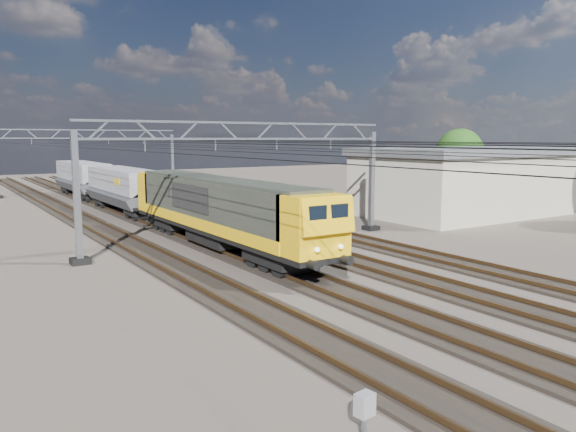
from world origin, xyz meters
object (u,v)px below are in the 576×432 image
catenary_gantry_far (91,159)px  hopper_wagon_mid (83,177)px  industrial_shed (471,180)px  catenary_gantry_mid (247,178)px  tree_far (463,154)px  hopper_wagon_lead (124,187)px  locomotive (219,208)px  trackside_cabinet (365,407)px

catenary_gantry_far → hopper_wagon_mid: (-2.00, -4.41, -1.67)m
industrial_shed → catenary_gantry_far: bearing=122.9°
catenary_gantry_mid → tree_far: tree_far is taller
hopper_wagon_lead → industrial_shed: (24.00, -15.39, 0.49)m
locomotive → trackside_cabinet: size_ratio=18.55×
hopper_wagon_mid → industrial_shed: (24.00, -29.59, 0.49)m
catenary_gantry_mid → trackside_cabinet: catenary_gantry_mid is taller
hopper_wagon_mid → tree_far: tree_far is taller
catenary_gantry_mid → industrial_shed: bearing=5.2°
catenary_gantry_far → locomotive: size_ratio=0.94×
trackside_cabinet → industrial_shed: size_ratio=0.06×
catenary_gantry_mid → catenary_gantry_far: size_ratio=1.00×
catenary_gantry_far → industrial_shed: bearing=-57.1°
catenary_gantry_mid → tree_far: bearing=17.9°
catenary_gantry_far → hopper_wagon_mid: bearing=-114.4°
trackside_cabinet → tree_far: 49.35m
catenary_gantry_mid → catenary_gantry_far: 36.00m
tree_far → catenary_gantry_far: bearing=139.2°
tree_far → catenary_gantry_mid: bearing=-162.1°
locomotive → tree_far: bearing=17.3°
industrial_shed → locomotive: bearing=-174.5°
hopper_wagon_lead → hopper_wagon_mid: (0.00, 14.20, 0.00)m
catenary_gantry_far → hopper_wagon_mid: catenary_gantry_far is taller
catenary_gantry_far → industrial_shed: (22.00, -34.00, -1.18)m
hopper_wagon_lead → hopper_wagon_mid: bearing=90.0°
locomotive → industrial_shed: 24.11m
catenary_gantry_mid → hopper_wagon_lead: catenary_gantry_mid is taller
catenary_gantry_mid → hopper_wagon_lead: size_ratio=1.53×
catenary_gantry_mid → hopper_wagon_mid: catenary_gantry_mid is taller
catenary_gantry_mid → trackside_cabinet: (-8.56, -20.38, -3.05)m
catenary_gantry_mid → hopper_wagon_mid: 31.70m
catenary_gantry_far → locomotive: 36.40m
industrial_shed → catenary_gantry_mid: bearing=-174.8°
locomotive → hopper_wagon_mid: bearing=90.0°
catenary_gantry_far → tree_far: 40.08m
catenary_gantry_mid → hopper_wagon_mid: size_ratio=1.53×
tree_far → hopper_wagon_mid: bearing=146.0°
hopper_wagon_mid → trackside_cabinet: (-6.56, -51.97, -1.38)m
locomotive → catenary_gantry_mid: bearing=8.7°
catenary_gantry_mid → catenary_gantry_far: same height
catenary_gantry_mid → hopper_wagon_lead: 17.58m
hopper_wagon_lead → hopper_wagon_mid: 14.20m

